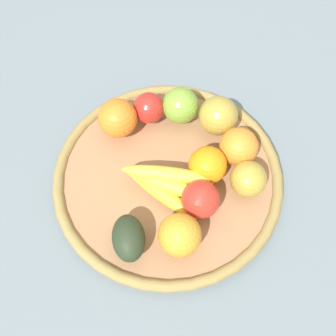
{
  "coord_description": "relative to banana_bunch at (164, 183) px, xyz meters",
  "views": [
    {
      "loc": [
        -0.31,
        0.2,
        0.73
      ],
      "look_at": [
        0.0,
        0.0,
        0.05
      ],
      "focal_mm": 43.28,
      "sensor_mm": 36.0,
      "label": 1
    }
  ],
  "objects": [
    {
      "name": "orange_0",
      "position": [
        0.17,
        0.0,
        0.01
      ],
      "size": [
        0.11,
        0.11,
        0.08
      ],
      "primitive_type": "sphere",
      "rotation": [
        0.0,
        0.0,
        5.28
      ],
      "color": "orange",
      "rests_on": "basket"
    },
    {
      "name": "orange_1",
      "position": [
        -0.1,
        0.03,
        0.01
      ],
      "size": [
        0.08,
        0.08,
        0.08
      ],
      "primitive_type": "sphere",
      "rotation": [
        0.0,
        0.0,
        1.54
      ],
      "color": "gold",
      "rests_on": "basket"
    },
    {
      "name": "orange_2",
      "position": [
        -0.02,
        -0.09,
        0.01
      ],
      "size": [
        0.1,
        0.1,
        0.07
      ],
      "primitive_type": "sphere",
      "rotation": [
        0.0,
        0.0,
        0.51
      ],
      "color": "orange",
      "rests_on": "basket"
    },
    {
      "name": "basket",
      "position": [
        0.03,
        -0.03,
        -0.04
      ],
      "size": [
        0.45,
        0.45,
        0.03
      ],
      "color": "#A47750",
      "rests_on": "ground_plane"
    },
    {
      "name": "ground_plane",
      "position": [
        0.03,
        -0.03,
        -0.06
      ],
      "size": [
        2.4,
        2.4,
        0.0
      ],
      "primitive_type": "plane",
      "color": "slate",
      "rests_on": "ground"
    },
    {
      "name": "apple_4",
      "position": [
        0.13,
        -0.12,
        0.01
      ],
      "size": [
        0.1,
        0.1,
        0.08
      ],
      "primitive_type": "sphere",
      "rotation": [
        0.0,
        0.0,
        4.26
      ],
      "color": "#7BAA39",
      "rests_on": "basket"
    },
    {
      "name": "banana_bunch",
      "position": [
        0.0,
        0.0,
        0.0
      ],
      "size": [
        0.17,
        0.15,
        0.06
      ],
      "color": "yellow",
      "rests_on": "basket"
    },
    {
      "name": "orange_3",
      "position": [
        -0.02,
        -0.16,
        0.01
      ],
      "size": [
        0.1,
        0.1,
        0.08
      ],
      "primitive_type": "sphere",
      "rotation": [
        0.0,
        0.0,
        5.88
      ],
      "color": "orange",
      "rests_on": "basket"
    },
    {
      "name": "avocado",
      "position": [
        -0.06,
        0.11,
        0.0
      ],
      "size": [
        0.1,
        0.09,
        0.06
      ],
      "primitive_type": "ellipsoid",
      "rotation": [
        0.0,
        0.0,
        2.71
      ],
      "color": "#283521",
      "rests_on": "basket"
    },
    {
      "name": "apple_1",
      "position": [
        0.06,
        -0.17,
        0.01
      ],
      "size": [
        0.11,
        0.11,
        0.08
      ],
      "primitive_type": "sphere",
      "rotation": [
        0.0,
        0.0,
        2.63
      ],
      "color": "#AC9539",
      "rests_on": "basket"
    },
    {
      "name": "apple_3",
      "position": [
        0.16,
        -0.07,
        0.0
      ],
      "size": [
        0.07,
        0.07,
        0.06
      ],
      "primitive_type": "sphere",
      "rotation": [
        0.0,
        0.0,
        4.82
      ],
      "color": "red",
      "rests_on": "basket"
    },
    {
      "name": "apple_2",
      "position": [
        -0.07,
        -0.04,
        0.01
      ],
      "size": [
        0.08,
        0.08,
        0.07
      ],
      "primitive_type": "sphere",
      "rotation": [
        0.0,
        0.0,
        0.17
      ],
      "color": "red",
      "rests_on": "basket"
    },
    {
      "name": "apple_0",
      "position": [
        -0.08,
        -0.13,
        0.01
      ],
      "size": [
        0.08,
        0.08,
        0.07
      ],
      "primitive_type": "sphere",
      "rotation": [
        0.0,
        0.0,
        2.98
      ],
      "color": "#B39838",
      "rests_on": "basket"
    }
  ]
}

